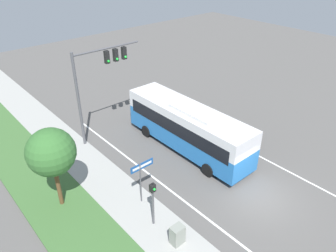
{
  "coord_description": "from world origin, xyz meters",
  "views": [
    {
      "loc": [
        -13.87,
        -7.7,
        13.54
      ],
      "look_at": [
        -0.54,
        7.64,
        1.8
      ],
      "focal_mm": 35.0,
      "sensor_mm": 36.0,
      "label": 1
    }
  ],
  "objects": [
    {
      "name": "pedestrian_signal",
      "position": [
        -6.12,
        2.4,
        1.93
      ],
      "size": [
        0.28,
        0.34,
        2.82
      ],
      "color": "#4C4C51",
      "rests_on": "ground_plane"
    },
    {
      "name": "lane_divider_far",
      "position": [
        3.6,
        0.0,
        0.0
      ],
      "size": [
        0.14,
        30.0,
        0.01
      ],
      "color": "silver",
      "rests_on": "ground_plane"
    },
    {
      "name": "utility_cabinet",
      "position": [
        -6.03,
        0.61,
        0.66
      ],
      "size": [
        0.67,
        0.52,
        1.08
      ],
      "color": "gray",
      "rests_on": "sidewalk"
    },
    {
      "name": "lane_divider_near",
      "position": [
        -3.6,
        0.0,
        0.0
      ],
      "size": [
        0.14,
        30.0,
        0.01
      ],
      "color": "silver",
      "rests_on": "ground_plane"
    },
    {
      "name": "roadside_tree",
      "position": [
        -9.17,
        7.14,
        3.67
      ],
      "size": [
        2.65,
        2.65,
        4.91
      ],
      "color": "brown",
      "rests_on": "grass_verge"
    },
    {
      "name": "signal_gantry",
      "position": [
        -3.31,
        11.95,
        5.16
      ],
      "size": [
        5.37,
        0.41,
        7.11
      ],
      "color": "#4C4C51",
      "rests_on": "ground_plane"
    },
    {
      "name": "bus",
      "position": [
        0.44,
        6.62,
        1.93
      ],
      "size": [
        2.73,
        10.5,
        3.52
      ],
      "color": "#236BB7",
      "rests_on": "ground_plane"
    },
    {
      "name": "ground_plane",
      "position": [
        0.0,
        0.0,
        0.0
      ],
      "size": [
        80.0,
        80.0,
        0.0
      ],
      "primitive_type": "plane",
      "color": "#565451"
    },
    {
      "name": "street_sign",
      "position": [
        -5.49,
        4.21,
        2.05
      ],
      "size": [
        1.53,
        0.08,
        2.86
      ],
      "color": "#4C4C51",
      "rests_on": "ground_plane"
    }
  ]
}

